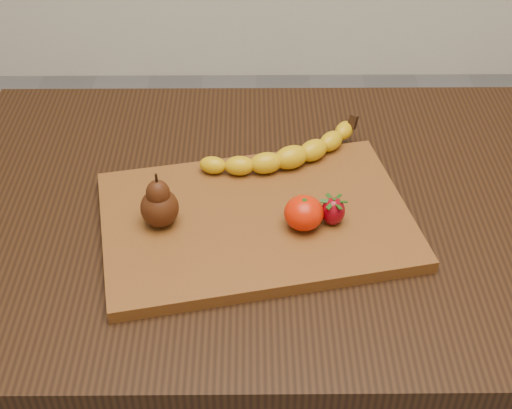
{
  "coord_description": "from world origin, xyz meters",
  "views": [
    {
      "loc": [
        -0.02,
        -0.85,
        1.46
      ],
      "look_at": [
        -0.01,
        -0.05,
        0.8
      ],
      "focal_mm": 50.0,
      "sensor_mm": 36.0,
      "label": 1
    }
  ],
  "objects_px": {
    "table": "(264,250)",
    "cutting_board": "(256,220)",
    "mandarin": "(304,213)",
    "pear": "(159,199)"
  },
  "relations": [
    {
      "from": "cutting_board",
      "to": "mandarin",
      "type": "bearing_deg",
      "value": -31.44
    },
    {
      "from": "cutting_board",
      "to": "mandarin",
      "type": "relative_size",
      "value": 7.86
    },
    {
      "from": "cutting_board",
      "to": "mandarin",
      "type": "distance_m",
      "value": 0.08
    },
    {
      "from": "table",
      "to": "cutting_board",
      "type": "bearing_deg",
      "value": -104.94
    },
    {
      "from": "table",
      "to": "pear",
      "type": "bearing_deg",
      "value": -156.64
    },
    {
      "from": "mandarin",
      "to": "table",
      "type": "bearing_deg",
      "value": 126.32
    },
    {
      "from": "cutting_board",
      "to": "mandarin",
      "type": "height_order",
      "value": "mandarin"
    },
    {
      "from": "pear",
      "to": "cutting_board",
      "type": "bearing_deg",
      "value": 6.48
    },
    {
      "from": "mandarin",
      "to": "pear",
      "type": "bearing_deg",
      "value": 177.48
    },
    {
      "from": "cutting_board",
      "to": "pear",
      "type": "xyz_separation_m",
      "value": [
        -0.14,
        -0.02,
        0.05
      ]
    }
  ]
}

